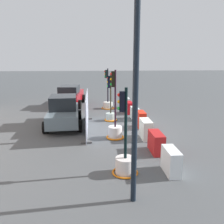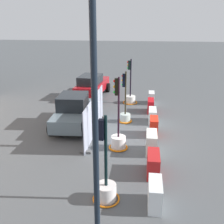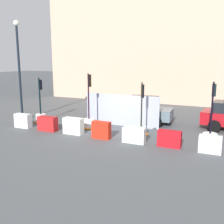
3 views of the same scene
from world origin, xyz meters
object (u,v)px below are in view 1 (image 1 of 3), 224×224
object	(u,v)px
construction_barrier_1	(156,142)
street_lamp_post	(136,52)
construction_barrier_3	(141,120)
construction_barrier_6	(126,103)
construction_barrier_2	(146,129)
construction_barrier_0	(171,161)
car_red_compact	(70,95)
construction_barrier_4	(135,113)
traffic_light_1	(115,128)
traffic_light_0	(125,160)
construction_barrier_5	(129,108)
car_grey_saloon	(64,112)
traffic_light_2	(111,114)
traffic_light_3	(108,103)

from	to	relation	value
construction_barrier_1	street_lamp_post	bearing A→B (deg)	155.28
construction_barrier_3	construction_barrier_6	size ratio (longest dim) A/B	1.00
construction_barrier_1	construction_barrier_2	bearing A→B (deg)	1.56
construction_barrier_0	street_lamp_post	distance (m)	4.10
construction_barrier_0	car_red_compact	xyz separation A→B (m)	(11.90, 4.38, 0.42)
construction_barrier_2	construction_barrier_4	world-z (taller)	construction_barrier_2
construction_barrier_0	construction_barrier_1	size ratio (longest dim) A/B	0.89
traffic_light_1	car_red_compact	bearing A→B (deg)	19.12
construction_barrier_6	car_red_compact	xyz separation A→B (m)	(1.20, 4.40, 0.45)
traffic_light_1	construction_barrier_2	xyz separation A→B (m)	(-0.17, -1.47, -0.04)
car_red_compact	construction_barrier_0	bearing A→B (deg)	-159.80
traffic_light_0	construction_barrier_4	world-z (taller)	traffic_light_0
street_lamp_post	construction_barrier_5	bearing A→B (deg)	-8.19
traffic_light_0	traffic_light_1	world-z (taller)	traffic_light_1
construction_barrier_3	street_lamp_post	distance (m)	7.82
construction_barrier_3	car_grey_saloon	size ratio (longest dim) A/B	0.24
traffic_light_1	construction_barrier_6	size ratio (longest dim) A/B	3.38
traffic_light_0	construction_barrier_3	xyz separation A→B (m)	(5.25, -1.62, -0.04)
construction_barrier_6	construction_barrier_2	bearing A→B (deg)	179.29
construction_barrier_5	construction_barrier_6	bearing A→B (deg)	-2.11
construction_barrier_2	construction_barrier_5	size ratio (longest dim) A/B	1.01
traffic_light_2	car_grey_saloon	bearing A→B (deg)	108.29
construction_barrier_1	car_grey_saloon	distance (m)	6.03
construction_barrier_0	construction_barrier_1	distance (m)	1.82
traffic_light_0	street_lamp_post	bearing A→B (deg)	-179.44
traffic_light_2	construction_barrier_4	distance (m)	1.54
traffic_light_2	construction_barrier_3	size ratio (longest dim) A/B	2.96
traffic_light_3	car_grey_saloon	size ratio (longest dim) A/B	0.74
construction_barrier_0	construction_barrier_4	distance (m)	7.14
construction_barrier_3	construction_barrier_6	world-z (taller)	construction_barrier_3
traffic_light_0	car_grey_saloon	bearing A→B (deg)	24.22
traffic_light_0	car_red_compact	world-z (taller)	traffic_light_0
construction_barrier_3	construction_barrier_4	distance (m)	1.80
construction_barrier_2	street_lamp_post	world-z (taller)	street_lamp_post
construction_barrier_6	construction_barrier_3	bearing A→B (deg)	-179.48
construction_barrier_1	construction_barrier_5	size ratio (longest dim) A/B	1.05
construction_barrier_6	car_grey_saloon	distance (m)	6.30
construction_barrier_6	car_red_compact	bearing A→B (deg)	74.71
car_red_compact	street_lamp_post	xyz separation A→B (m)	(-13.37, -2.85, 3.09)
traffic_light_3	car_grey_saloon	bearing A→B (deg)	147.92
construction_barrier_3	car_red_compact	size ratio (longest dim) A/B	0.22
construction_barrier_0	construction_barrier_6	world-z (taller)	construction_barrier_0
construction_barrier_0	construction_barrier_5	distance (m)	8.87
street_lamp_post	construction_barrier_2	bearing A→B (deg)	-16.33
traffic_light_2	construction_barrier_5	xyz separation A→B (m)	(1.88, -1.45, -0.03)
construction_barrier_4	traffic_light_1	bearing A→B (deg)	155.32
construction_barrier_5	construction_barrier_6	world-z (taller)	construction_barrier_5
construction_barrier_0	construction_barrier_2	size ratio (longest dim) A/B	0.93
traffic_light_1	car_red_compact	size ratio (longest dim) A/B	0.73
traffic_light_1	construction_barrier_1	bearing A→B (deg)	-141.20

